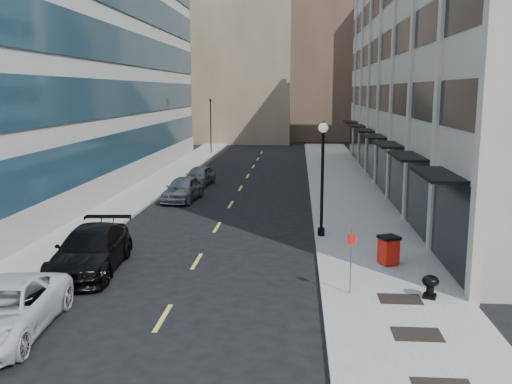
# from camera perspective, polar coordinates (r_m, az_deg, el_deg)

# --- Properties ---
(ground) EXTENTS (160.00, 160.00, 0.00)m
(ground) POSITION_cam_1_polar(r_m,az_deg,el_deg) (16.68, -10.93, -14.89)
(ground) COLOR black
(ground) RESTS_ON ground
(sidewalk_right) EXTENTS (5.00, 80.00, 0.15)m
(sidewalk_right) POSITION_cam_1_polar(r_m,az_deg,el_deg) (35.41, 9.59, -1.30)
(sidewalk_right) COLOR gray
(sidewalk_right) RESTS_ON ground
(sidewalk_left) EXTENTS (3.00, 80.00, 0.15)m
(sidewalk_left) POSITION_cam_1_polar(r_m,az_deg,el_deg) (36.82, -12.65, -0.97)
(sidewalk_left) COLOR gray
(sidewalk_left) RESTS_ON ground
(building_right) EXTENTS (15.30, 46.50, 18.25)m
(building_right) POSITION_cam_1_polar(r_m,az_deg,el_deg) (43.52, 21.83, 12.04)
(building_right) COLOR #B7AA9A
(building_right) RESTS_ON ground
(building_left) EXTENTS (16.14, 46.00, 20.00)m
(building_left) POSITION_cam_1_polar(r_m,az_deg,el_deg) (46.26, -22.12, 13.10)
(building_left) COLOR beige
(building_left) RESTS_ON ground
(skyline_tan_near) EXTENTS (14.00, 18.00, 28.00)m
(skyline_tan_near) POSITION_cam_1_polar(r_m,az_deg,el_deg) (83.26, -1.44, 14.94)
(skyline_tan_near) COLOR #957D61
(skyline_tan_near) RESTS_ON ground
(skyline_brown) EXTENTS (12.00, 16.00, 34.00)m
(skyline_brown) POSITION_cam_1_polar(r_m,az_deg,el_deg) (87.22, 7.04, 16.63)
(skyline_brown) COLOR brown
(skyline_brown) RESTS_ON ground
(skyline_tan_far) EXTENTS (12.00, 14.00, 22.00)m
(skyline_tan_far) POSITION_cam_1_polar(r_m,az_deg,el_deg) (94.41, -7.01, 12.48)
(skyline_tan_far) COLOR #957D61
(skyline_tan_far) RESTS_ON ground
(skyline_stone) EXTENTS (10.00, 14.00, 20.00)m
(skyline_stone) POSITION_cam_1_polar(r_m,az_deg,el_deg) (81.80, 14.30, 11.92)
(skyline_stone) COLOR #B7AA9A
(skyline_stone) RESTS_ON ground
(grate_mid) EXTENTS (1.40, 1.00, 0.01)m
(grate_mid) POSITION_cam_1_polar(r_m,az_deg,el_deg) (17.35, 15.81, -13.52)
(grate_mid) COLOR black
(grate_mid) RESTS_ON sidewalk_right
(grate_far) EXTENTS (1.40, 1.00, 0.01)m
(grate_far) POSITION_cam_1_polar(r_m,az_deg,el_deg) (19.90, 14.20, -10.32)
(grate_far) COLOR black
(grate_far) RESTS_ON sidewalk_right
(road_centerline) EXTENTS (0.15, 68.20, 0.01)m
(road_centerline) POSITION_cam_1_polar(r_m,az_deg,el_deg) (32.59, -3.17, -2.29)
(road_centerline) COLOR #D8CC4C
(road_centerline) RESTS_ON ground
(traffic_signal) EXTENTS (0.66, 0.66, 6.98)m
(traffic_signal) POSITION_cam_1_polar(r_m,az_deg,el_deg) (63.31, -4.58, 8.93)
(traffic_signal) COLOR black
(traffic_signal) RESTS_ON ground
(car_white_van) EXTENTS (2.93, 5.69, 1.54)m
(car_white_van) POSITION_cam_1_polar(r_m,az_deg,el_deg) (18.24, -23.99, -10.77)
(car_white_van) COLOR silver
(car_white_van) RESTS_ON ground
(car_black_pickup) EXTENTS (2.81, 6.01, 1.70)m
(car_black_pickup) POSITION_cam_1_polar(r_m,az_deg,el_deg) (23.29, -16.19, -5.61)
(car_black_pickup) COLOR black
(car_black_pickup) RESTS_ON ground
(car_silver_sedan) EXTENTS (2.33, 4.77, 1.57)m
(car_silver_sedan) POSITION_cam_1_polar(r_m,az_deg,el_deg) (36.84, -7.33, 0.32)
(car_silver_sedan) COLOR gray
(car_silver_sedan) RESTS_ON ground
(car_grey_sedan) EXTENTS (2.24, 4.45, 1.46)m
(car_grey_sedan) POSITION_cam_1_polar(r_m,az_deg,el_deg) (42.67, -5.72, 1.62)
(car_grey_sedan) COLOR slate
(car_grey_sedan) RESTS_ON ground
(trash_bin) EXTENTS (0.95, 0.95, 1.17)m
(trash_bin) POSITION_cam_1_polar(r_m,az_deg,el_deg) (23.38, 13.12, -5.58)
(trash_bin) COLOR red
(trash_bin) RESTS_ON sidewalk_right
(lamppost) EXTENTS (0.46, 0.46, 5.50)m
(lamppost) POSITION_cam_1_polar(r_m,az_deg,el_deg) (26.93, 6.66, 2.32)
(lamppost) COLOR black
(lamppost) RESTS_ON sidewalk_right
(sign_post) EXTENTS (0.26, 0.10, 2.25)m
(sign_post) POSITION_cam_1_polar(r_m,az_deg,el_deg) (19.61, 9.49, -5.97)
(sign_post) COLOR slate
(sign_post) RESTS_ON sidewalk_right
(urn_planter) EXTENTS (0.57, 0.57, 0.78)m
(urn_planter) POSITION_cam_1_polar(r_m,az_deg,el_deg) (20.13, 17.03, -8.80)
(urn_planter) COLOR black
(urn_planter) RESTS_ON sidewalk_right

